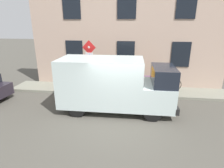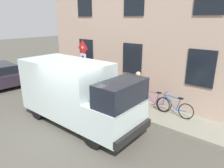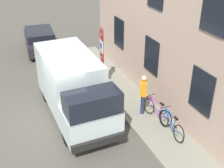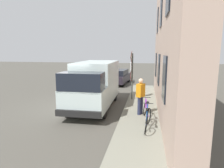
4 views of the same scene
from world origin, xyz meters
The scene contains 9 objects.
ground_plane centered at (0.00, 0.00, 0.00)m, with size 80.00×80.00×0.00m, color #4C4941.
sidewalk_slab centered at (3.69, 0.00, 0.07)m, with size 1.73×14.02×0.14m, color gray.
building_facade centered at (4.90, 0.00, 3.47)m, with size 0.75×12.02×6.93m.
sign_post_stacked centered at (3.03, 1.94, 1.96)m, with size 0.17×0.56×2.87m.
delivery_van centered at (1.13, 0.32, 1.33)m, with size 2.06×5.35×2.50m.
parked_hatchback centered at (1.28, 8.10, 0.73)m, with size 2.11×4.14×1.38m.
bicycle_blue centered at (4.01, -2.58, 0.51)m, with size 0.46×1.71×0.89m.
bicycle_purple centered at (4.01, -1.57, 0.51)m, with size 0.50×1.71×0.89m.
pedestrian centered at (3.70, -0.91, 1.07)m, with size 0.43×0.48×1.72m.
Camera 3 is at (-1.63, -9.95, 7.14)m, focal length 47.33 mm.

